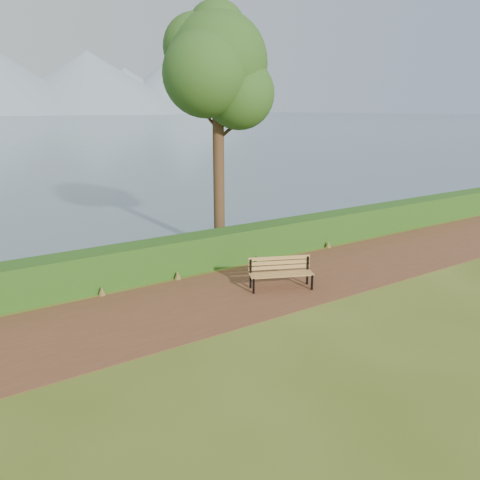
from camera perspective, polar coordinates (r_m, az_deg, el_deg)
ground at (r=11.89m, az=1.56°, el=-6.72°), size 140.00×140.00×0.00m
path at (r=12.12m, az=0.75°, el=-6.24°), size 40.00×3.40×0.01m
hedge at (r=13.81m, az=-4.54°, el=-1.31°), size 32.00×0.85×1.00m
bench at (r=12.22m, az=4.96°, el=-3.75°), size 1.70×1.09×0.83m
tree at (r=14.84m, az=-2.75°, el=20.07°), size 3.69×3.27×7.62m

